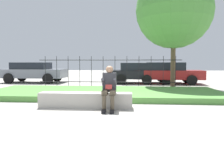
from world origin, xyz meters
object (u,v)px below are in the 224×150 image
Objects in this scene: stone_bench at (86,101)px; person_seated_reader at (109,86)px; car_parked_center at (142,72)px; tree_behind_fence at (174,11)px; car_parked_right at (167,72)px; car_parked_left at (33,72)px.

person_seated_reader reaches higher than stone_bench.
tree_behind_fence reaches higher than car_parked_center.
car_parked_center is 1.05× the size of car_parked_right.
car_parked_right is at bearing -7.82° from car_parked_center.
car_parked_left is at bearing 123.25° from stone_bench.
stone_bench is at bearing -111.86° from car_parked_right.
car_parked_left is at bearing 165.23° from tree_behind_fence.
car_parked_center is at bearing 179.18° from car_parked_right.
car_parked_center is at bearing 122.93° from tree_behind_fence.
car_parked_left reaches higher than person_seated_reader.
car_parked_left reaches higher than car_parked_center.
car_parked_right is (1.57, -0.13, 0.00)m from car_parked_center.
person_seated_reader is 9.82m from car_parked_left.
stone_bench is 0.61× the size of car_parked_center.
car_parked_left is at bearing 125.96° from person_seated_reader.
stone_bench is at bearing -108.26° from car_parked_center.
car_parked_center is at bearing 1.80° from car_parked_left.
person_seated_reader is at bearing -19.86° from stone_bench.
car_parked_right is at bearing 88.29° from tree_behind_fence.
stone_bench is at bearing -55.33° from car_parked_left.
car_parked_left is (-8.71, 0.08, 0.01)m from car_parked_right.
tree_behind_fence is at bearing -60.12° from car_parked_center.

